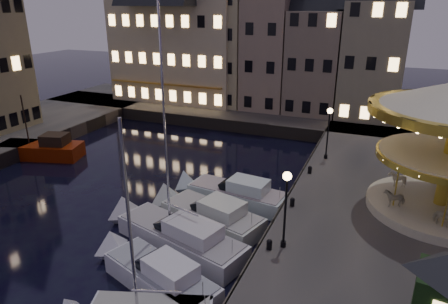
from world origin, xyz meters
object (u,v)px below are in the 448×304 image
at_px(motorboat_e, 232,194).
at_px(streetlamp_b, 286,199).
at_px(bollard_c, 292,202).
at_px(ticket_kiosk, 448,279).
at_px(bollard_b, 269,244).
at_px(bollard_d, 310,169).
at_px(motorboat_b, 155,275).
at_px(motorboat_d, 207,215).
at_px(motorboat_c, 176,235).
at_px(red_fishing_boat, 43,150).
at_px(streetlamp_c, 329,126).

bearing_deg(motorboat_e, streetlamp_b, -48.95).
distance_m(bollard_c, ticket_kiosk, 10.84).
bearing_deg(streetlamp_b, bollard_b, -140.19).
height_order(bollard_c, bollard_d, same).
height_order(bollard_d, motorboat_b, motorboat_b).
distance_m(motorboat_d, ticket_kiosk, 13.91).
distance_m(bollard_b, motorboat_b, 5.86).
distance_m(motorboat_c, ticket_kiosk, 13.67).
bearing_deg(red_fishing_boat, motorboat_b, -30.96).
relative_size(streetlamp_b, ticket_kiosk, 1.09).
distance_m(bollard_d, motorboat_b, 14.60).
bearing_deg(streetlamp_b, motorboat_c, -177.30).
height_order(bollard_d, red_fishing_boat, red_fishing_boat).
bearing_deg(motorboat_d, ticket_kiosk, -24.46).
distance_m(bollard_b, motorboat_d, 5.83).
bearing_deg(bollard_b, motorboat_c, 177.85).
height_order(motorboat_c, motorboat_d, motorboat_c).
bearing_deg(bollard_c, bollard_b, -90.00).
height_order(motorboat_e, red_fishing_boat, red_fishing_boat).
xyz_separation_m(bollard_c, motorboat_b, (-4.76, -8.27, -0.96)).
height_order(motorboat_b, red_fishing_boat, red_fishing_boat).
bearing_deg(ticket_kiosk, motorboat_c, 167.92).
distance_m(streetlamp_c, bollard_d, 4.29).
xyz_separation_m(bollard_b, bollard_d, (0.00, 10.50, 0.00)).
height_order(streetlamp_b, bollard_c, streetlamp_b).
distance_m(motorboat_b, motorboat_e, 9.65).
bearing_deg(motorboat_c, bollard_b, -2.15).
height_order(bollard_b, motorboat_c, motorboat_c).
xyz_separation_m(streetlamp_c, bollard_b, (-0.60, -14.00, -2.41)).
distance_m(motorboat_b, motorboat_c, 3.57).
distance_m(bollard_d, ticket_kiosk, 15.21).
height_order(streetlamp_c, motorboat_c, motorboat_c).
height_order(streetlamp_c, motorboat_e, streetlamp_c).
relative_size(streetlamp_b, bollard_b, 7.32).
xyz_separation_m(streetlamp_b, motorboat_d, (-5.48, 2.54, -3.38)).
distance_m(streetlamp_b, ticket_kiosk, 7.57).
relative_size(motorboat_b, ticket_kiosk, 1.94).
distance_m(bollard_b, ticket_kiosk, 8.17).
distance_m(bollard_d, motorboat_e, 6.19).
relative_size(bollard_d, motorboat_c, 0.05).
xyz_separation_m(bollard_c, bollard_d, (0.00, 5.50, 0.00)).
xyz_separation_m(streetlamp_b, bollard_d, (-0.60, 10.00, -2.41)).
height_order(bollard_d, motorboat_d, motorboat_d).
height_order(streetlamp_b, bollard_b, streetlamp_b).
height_order(bollard_b, bollard_c, same).
height_order(streetlamp_b, streetlamp_c, same).
bearing_deg(streetlamp_c, motorboat_e, -123.88).
xyz_separation_m(streetlamp_b, streetlamp_c, (0.00, 13.50, 0.00)).
relative_size(streetlamp_c, bollard_d, 7.32).
height_order(motorboat_d, ticket_kiosk, ticket_kiosk).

